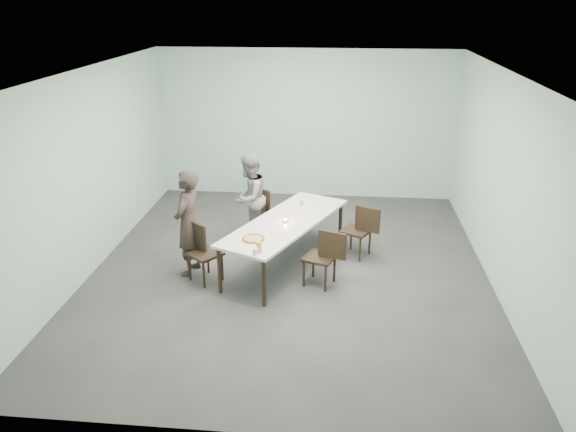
# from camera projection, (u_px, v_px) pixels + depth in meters

# --- Properties ---
(ground) EXTENTS (7.00, 7.00, 0.00)m
(ground) POSITION_uv_depth(u_px,v_px,m) (290.00, 270.00, 8.69)
(ground) COLOR #333335
(ground) RESTS_ON ground
(room_shell) EXTENTS (6.02, 7.02, 3.01)m
(room_shell) POSITION_uv_depth(u_px,v_px,m) (290.00, 142.00, 7.94)
(room_shell) COLOR #A3CDC5
(room_shell) RESTS_ON ground
(table) EXTENTS (1.89, 2.74, 0.75)m
(table) POSITION_uv_depth(u_px,v_px,m) (286.00, 224.00, 8.58)
(table) COLOR white
(table) RESTS_ON ground
(chair_near_left) EXTENTS (0.62, 0.59, 0.87)m
(chair_near_left) POSITION_uv_depth(u_px,v_px,m) (202.00, 248.00, 8.25)
(chair_near_left) COLOR black
(chair_near_left) RESTS_ON ground
(chair_far_left) EXTENTS (0.64, 0.58, 0.87)m
(chair_far_left) POSITION_uv_depth(u_px,v_px,m) (265.00, 210.00, 9.68)
(chair_far_left) COLOR black
(chair_far_left) RESTS_ON ground
(chair_near_right) EXTENTS (0.65, 0.54, 0.87)m
(chair_near_right) POSITION_uv_depth(u_px,v_px,m) (325.00, 254.00, 8.05)
(chair_near_right) COLOR black
(chair_near_right) RESTS_ON ground
(chair_far_right) EXTENTS (0.65, 0.57, 0.87)m
(chair_far_right) POSITION_uv_depth(u_px,v_px,m) (361.00, 228.00, 8.95)
(chair_far_right) COLOR black
(chair_far_right) RESTS_ON ground
(diner_near) EXTENTS (0.48, 0.65, 1.63)m
(diner_near) POSITION_uv_depth(u_px,v_px,m) (188.00, 223.00, 8.31)
(diner_near) COLOR black
(diner_near) RESTS_ON ground
(diner_far) EXTENTS (0.79, 0.88, 1.51)m
(diner_far) POSITION_uv_depth(u_px,v_px,m) (250.00, 198.00, 9.52)
(diner_far) COLOR gray
(diner_far) RESTS_ON ground
(pizza) EXTENTS (0.34, 0.34, 0.04)m
(pizza) POSITION_uv_depth(u_px,v_px,m) (254.00, 239.00, 7.89)
(pizza) COLOR white
(pizza) RESTS_ON table
(side_plate) EXTENTS (0.18, 0.18, 0.01)m
(side_plate) POSITION_uv_depth(u_px,v_px,m) (275.00, 232.00, 8.16)
(side_plate) COLOR white
(side_plate) RESTS_ON table
(beer_glass) EXTENTS (0.08, 0.08, 0.15)m
(beer_glass) POSITION_uv_depth(u_px,v_px,m) (259.00, 247.00, 7.51)
(beer_glass) COLOR gold
(beer_glass) RESTS_ON table
(water_tumbler) EXTENTS (0.08, 0.08, 0.09)m
(water_tumbler) POSITION_uv_depth(u_px,v_px,m) (256.00, 251.00, 7.45)
(water_tumbler) COLOR silver
(water_tumbler) RESTS_ON table
(tealight) EXTENTS (0.06, 0.06, 0.05)m
(tealight) POSITION_uv_depth(u_px,v_px,m) (286.00, 221.00, 8.51)
(tealight) COLOR silver
(tealight) RESTS_ON table
(amber_tumbler) EXTENTS (0.07, 0.07, 0.08)m
(amber_tumbler) POSITION_uv_depth(u_px,v_px,m) (301.00, 203.00, 9.16)
(amber_tumbler) COLOR gold
(amber_tumbler) RESTS_ON table
(menu) EXTENTS (0.36, 0.32, 0.01)m
(menu) POSITION_uv_depth(u_px,v_px,m) (303.00, 205.00, 9.20)
(menu) COLOR silver
(menu) RESTS_ON table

